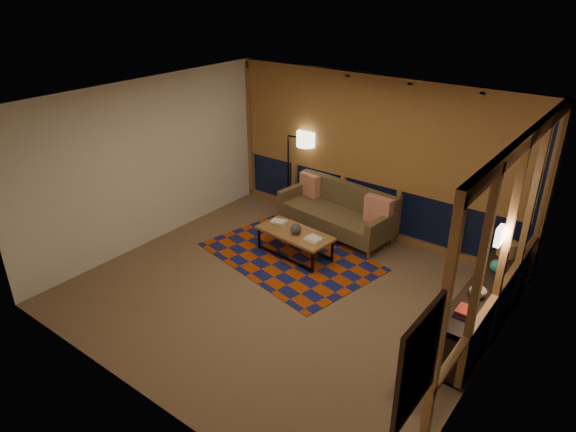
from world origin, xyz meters
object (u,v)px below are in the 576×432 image
Objects in this scene: sofa at (336,211)px; floor_lamp at (288,170)px; coffee_table at (295,244)px; bookshelf at (484,303)px.

sofa is 1.26× the size of floor_lamp.
coffee_table is at bearing -87.70° from sofa.
floor_lamp reaches higher than coffee_table.
bookshelf is (4.16, -1.35, -0.47)m from floor_lamp.
sofa is at bearing -21.04° from floor_lamp.
sofa is at bearing 160.05° from bookshelf.
sofa is 1.34m from floor_lamp.
floor_lamp is (-1.25, 0.29, 0.39)m from sofa.
bookshelf is at bearing 5.80° from coffee_table.
floor_lamp reaches higher than sofa.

